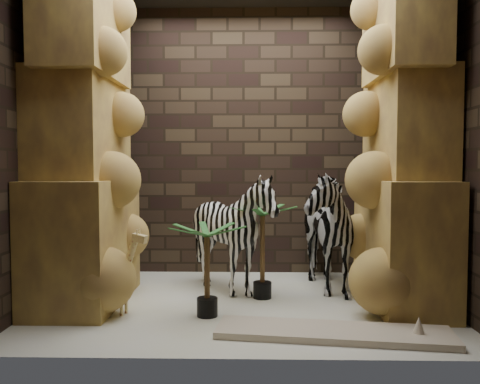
{
  "coord_description": "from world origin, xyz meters",
  "views": [
    {
      "loc": [
        0.08,
        -4.21,
        1.21
      ],
      "look_at": [
        -0.02,
        0.15,
        0.98
      ],
      "focal_mm": 35.79,
      "sensor_mm": 36.0,
      "label": 1
    }
  ],
  "objects_px": {
    "giraffe_toy": "(113,270)",
    "surfboard": "(333,332)",
    "palm_front": "(262,251)",
    "palm_back": "(207,270)",
    "zebra_left": "(233,240)",
    "zebra_right": "(317,220)"
  },
  "relations": [
    {
      "from": "palm_back",
      "to": "palm_front",
      "type": "bearing_deg",
      "value": 49.89
    },
    {
      "from": "zebra_right",
      "to": "giraffe_toy",
      "type": "distance_m",
      "value": 2.01
    },
    {
      "from": "zebra_left",
      "to": "palm_back",
      "type": "xyz_separation_m",
      "value": [
        -0.19,
        -0.69,
        -0.14
      ]
    },
    {
      "from": "zebra_right",
      "to": "palm_back",
      "type": "bearing_deg",
      "value": -147.3
    },
    {
      "from": "palm_back",
      "to": "zebra_left",
      "type": "bearing_deg",
      "value": 74.96
    },
    {
      "from": "zebra_right",
      "to": "zebra_left",
      "type": "distance_m",
      "value": 0.87
    },
    {
      "from": "palm_front",
      "to": "surfboard",
      "type": "distance_m",
      "value": 1.17
    },
    {
      "from": "zebra_left",
      "to": "giraffe_toy",
      "type": "distance_m",
      "value": 1.17
    },
    {
      "from": "zebra_left",
      "to": "surfboard",
      "type": "distance_m",
      "value": 1.45
    },
    {
      "from": "zebra_left",
      "to": "giraffe_toy",
      "type": "relative_size",
      "value": 1.57
    },
    {
      "from": "surfboard",
      "to": "palm_back",
      "type": "bearing_deg",
      "value": 162.71
    },
    {
      "from": "zebra_right",
      "to": "surfboard",
      "type": "bearing_deg",
      "value": -102.04
    },
    {
      "from": "giraffe_toy",
      "to": "palm_front",
      "type": "bearing_deg",
      "value": 38.86
    },
    {
      "from": "giraffe_toy",
      "to": "surfboard",
      "type": "xyz_separation_m",
      "value": [
        1.73,
        -0.49,
        -0.34
      ]
    },
    {
      "from": "giraffe_toy",
      "to": "palm_front",
      "type": "relative_size",
      "value": 0.83
    },
    {
      "from": "zebra_left",
      "to": "surfboard",
      "type": "height_order",
      "value": "zebra_left"
    },
    {
      "from": "palm_back",
      "to": "surfboard",
      "type": "bearing_deg",
      "value": -24.67
    },
    {
      "from": "zebra_left",
      "to": "palm_back",
      "type": "relative_size",
      "value": 1.5
    },
    {
      "from": "zebra_left",
      "to": "surfboard",
      "type": "xyz_separation_m",
      "value": [
        0.76,
        -1.13,
        -0.5
      ]
    },
    {
      "from": "giraffe_toy",
      "to": "surfboard",
      "type": "bearing_deg",
      "value": 1.3
    },
    {
      "from": "zebra_right",
      "to": "zebra_left",
      "type": "relative_size",
      "value": 1.2
    },
    {
      "from": "palm_back",
      "to": "zebra_right",
      "type": "bearing_deg",
      "value": 41.91
    }
  ]
}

